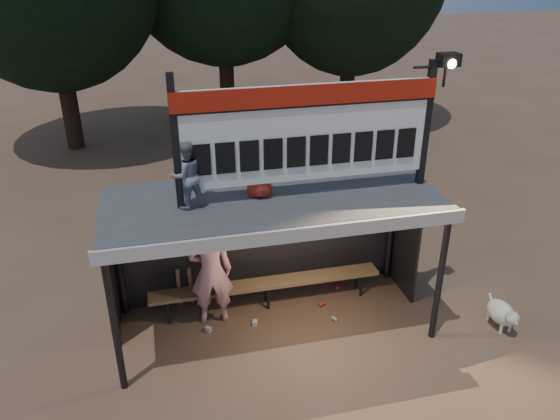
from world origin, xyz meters
name	(u,v)px	position (x,y,z in m)	size (l,w,h in m)	color
ground	(274,324)	(0.00, 0.00, 0.00)	(80.00, 80.00, 0.00)	brown
player	(211,271)	(-0.96, 0.35, 0.95)	(0.70, 0.46, 1.91)	white
child_a	(187,175)	(-1.24, -0.04, 2.81)	(0.48, 0.37, 0.98)	gray
child_b	(259,164)	(-0.18, 0.10, 2.83)	(0.50, 0.32, 1.01)	maroon
dugout_shelter	(270,219)	(0.00, 0.24, 1.85)	(5.10, 2.08, 2.32)	#393A3C
scoreboard_assembly	(311,130)	(0.56, -0.01, 3.32)	(4.10, 0.27, 1.99)	black
bench	(267,284)	(0.00, 0.55, 0.43)	(4.00, 0.35, 0.48)	brown
dog	(502,313)	(3.61, -0.95, 0.28)	(0.36, 0.81, 0.49)	silver
bats	(191,285)	(-1.28, 0.82, 0.43)	(0.47, 0.32, 0.84)	#987247
litter	(292,312)	(0.36, 0.20, 0.04)	(2.53, 1.02, 0.08)	#AB221D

